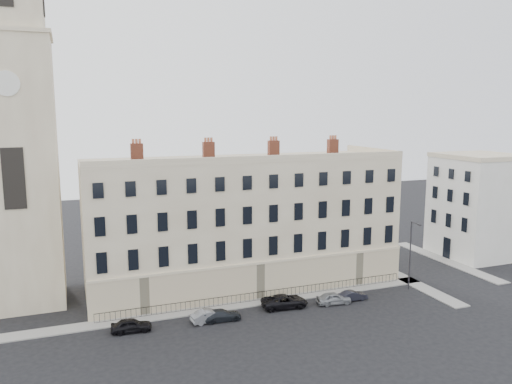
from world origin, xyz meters
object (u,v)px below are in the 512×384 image
at_px(car_b, 210,316).
at_px(car_a, 131,325).
at_px(streetlamp, 411,252).
at_px(car_e, 334,298).
at_px(car_c, 222,315).
at_px(car_d, 285,301).
at_px(car_f, 353,296).

bearing_deg(car_b, car_a, 80.90).
bearing_deg(car_a, streetlamp, -84.73).
distance_m(car_e, streetlamp, 11.14).
height_order(car_b, car_c, car_b).
height_order(car_b, car_d, car_d).
xyz_separation_m(car_a, car_e, (21.14, -0.63, 0.00)).
bearing_deg(streetlamp, car_c, 178.62).
distance_m(car_c, car_e, 12.49).
relative_size(car_d, car_f, 1.51).
height_order(car_a, car_c, car_a).
distance_m(car_c, car_d, 7.22).
bearing_deg(car_c, streetlamp, -84.80).
bearing_deg(streetlamp, car_f, -178.42).
height_order(car_c, streetlamp, streetlamp).
bearing_deg(car_a, car_e, -86.86).
bearing_deg(streetlamp, car_b, 178.13).
relative_size(car_a, streetlamp, 0.46).
relative_size(car_b, car_d, 0.76).
xyz_separation_m(car_d, car_f, (7.77, -0.79, -0.15)).
bearing_deg(car_b, car_d, -91.47).
height_order(car_a, car_e, car_e).
distance_m(car_b, car_e, 13.68).
bearing_deg(car_e, car_c, 96.08).
distance_m(car_d, car_f, 7.81).
bearing_deg(car_c, car_a, 89.78).
relative_size(car_a, car_b, 1.01).
bearing_deg(car_d, car_b, 99.40).
height_order(car_d, car_e, car_d).
bearing_deg(car_f, car_a, 89.71).
xyz_separation_m(car_c, streetlamp, (22.91, 0.76, 3.93)).
height_order(car_a, car_f, car_a).
bearing_deg(car_e, car_b, 95.42).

